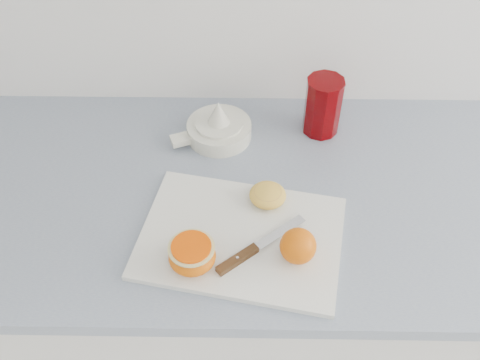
{
  "coord_description": "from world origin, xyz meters",
  "views": [
    {
      "loc": [
        -0.03,
        0.95,
        1.7
      ],
      "look_at": [
        -0.04,
        1.66,
        0.96
      ],
      "focal_mm": 40.0,
      "sensor_mm": 36.0,
      "label": 1
    }
  ],
  "objects_px": {
    "counter": "(274,301)",
    "red_tumbler": "(323,108)",
    "half_orange": "(192,255)",
    "citrus_juicer": "(218,128)",
    "cutting_board": "(241,237)"
  },
  "relations": [
    {
      "from": "citrus_juicer",
      "to": "red_tumbler",
      "type": "height_order",
      "value": "red_tumbler"
    },
    {
      "from": "half_orange",
      "to": "red_tumbler",
      "type": "bearing_deg",
      "value": 55.69
    },
    {
      "from": "half_orange",
      "to": "citrus_juicer",
      "type": "xyz_separation_m",
      "value": [
        0.03,
        0.36,
        -0.01
      ]
    },
    {
      "from": "cutting_board",
      "to": "half_orange",
      "type": "relative_size",
      "value": 4.43
    },
    {
      "from": "cutting_board",
      "to": "citrus_juicer",
      "type": "bearing_deg",
      "value": 100.65
    },
    {
      "from": "citrus_juicer",
      "to": "red_tumbler",
      "type": "relative_size",
      "value": 1.33
    },
    {
      "from": "counter",
      "to": "red_tumbler",
      "type": "xyz_separation_m",
      "value": [
        0.09,
        0.19,
        0.51
      ]
    },
    {
      "from": "half_orange",
      "to": "red_tumbler",
      "type": "distance_m",
      "value": 0.47
    },
    {
      "from": "red_tumbler",
      "to": "citrus_juicer",
      "type": "bearing_deg",
      "value": -173.0
    },
    {
      "from": "counter",
      "to": "red_tumbler",
      "type": "bearing_deg",
      "value": 63.99
    },
    {
      "from": "counter",
      "to": "citrus_juicer",
      "type": "height_order",
      "value": "citrus_juicer"
    },
    {
      "from": "counter",
      "to": "citrus_juicer",
      "type": "bearing_deg",
      "value": 131.84
    },
    {
      "from": "half_orange",
      "to": "citrus_juicer",
      "type": "bearing_deg",
      "value": 85.08
    },
    {
      "from": "half_orange",
      "to": "citrus_juicer",
      "type": "relative_size",
      "value": 0.46
    },
    {
      "from": "half_orange",
      "to": "citrus_juicer",
      "type": "height_order",
      "value": "citrus_juicer"
    }
  ]
}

